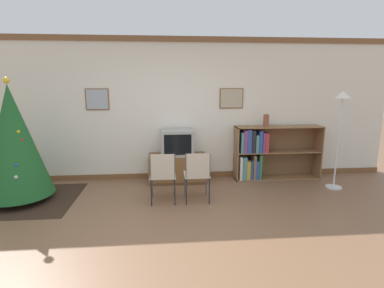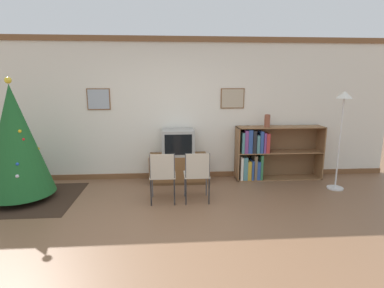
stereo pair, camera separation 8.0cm
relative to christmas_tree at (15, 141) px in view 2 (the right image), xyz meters
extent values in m
plane|color=brown|center=(2.40, -1.43, -0.97)|extent=(24.00, 24.00, 0.00)
cube|color=silver|center=(2.40, 1.02, 0.38)|extent=(8.82, 0.08, 2.70)
cube|color=brown|center=(2.40, 0.97, 1.68)|extent=(8.82, 0.03, 0.10)
cube|color=brown|center=(2.40, 0.97, -0.92)|extent=(8.82, 0.03, 0.10)
cube|color=brown|center=(1.09, 0.97, 0.59)|extent=(0.43, 0.02, 0.40)
cube|color=#9EA8B2|center=(1.09, 0.96, 0.59)|extent=(0.39, 0.01, 0.36)
cube|color=brown|center=(3.63, 0.97, 0.59)|extent=(0.46, 0.02, 0.38)
cube|color=tan|center=(3.63, 0.96, 0.59)|extent=(0.42, 0.01, 0.35)
cube|color=#332319|center=(0.00, 0.00, -0.97)|extent=(1.75, 1.49, 0.01)
cylinder|color=maroon|center=(0.00, 0.00, -0.92)|extent=(0.36, 0.36, 0.10)
cone|color=#1E5B28|center=(0.00, 0.00, 0.01)|extent=(1.05, 1.05, 1.74)
sphere|color=yellow|center=(0.00, 0.00, 0.93)|extent=(0.10, 0.10, 0.10)
sphere|color=silver|center=(0.15, -0.37, -0.47)|extent=(0.05, 0.05, 0.05)
sphere|color=#1E4CB2|center=(0.15, -0.31, -0.29)|extent=(0.05, 0.05, 0.05)
sphere|color=gold|center=(0.28, 0.12, -0.16)|extent=(0.05, 0.05, 0.05)
sphere|color=red|center=(-0.17, 0.30, -0.31)|extent=(0.05, 0.05, 0.05)
sphere|color=gold|center=(-0.33, 0.18, -0.40)|extent=(0.05, 0.05, 0.05)
sphere|color=#1E4CB2|center=(-0.08, 0.12, 0.40)|extent=(0.06, 0.06, 0.06)
sphere|color=gold|center=(0.15, -0.14, 0.17)|extent=(0.05, 0.05, 0.05)
sphere|color=red|center=(0.19, -0.15, 0.05)|extent=(0.04, 0.04, 0.04)
sphere|color=#1E4CB2|center=(0.05, 0.26, -0.01)|extent=(0.06, 0.06, 0.06)
cube|color=brown|center=(2.56, 0.72, -0.95)|extent=(1.04, 0.45, 0.05)
cube|color=brown|center=(2.56, 0.72, -0.69)|extent=(1.08, 0.47, 0.48)
cube|color=#9E9E99|center=(2.56, 0.72, -0.21)|extent=(0.60, 0.45, 0.48)
cube|color=black|center=(2.56, 0.49, -0.21)|extent=(0.49, 0.01, 0.37)
cube|color=#BCB29E|center=(2.30, -0.23, -0.54)|extent=(0.40, 0.40, 0.02)
cube|color=#BCB29E|center=(2.30, -0.42, -0.34)|extent=(0.35, 0.02, 0.38)
cylinder|color=#4C4C51|center=(2.12, -0.05, -0.76)|extent=(0.02, 0.02, 0.42)
cylinder|color=#4C4C51|center=(2.48, -0.05, -0.76)|extent=(0.02, 0.02, 0.42)
cylinder|color=#4C4C51|center=(2.12, -0.41, -0.76)|extent=(0.02, 0.02, 0.42)
cylinder|color=#4C4C51|center=(2.48, -0.41, -0.76)|extent=(0.02, 0.02, 0.42)
cylinder|color=#4C4C51|center=(2.12, -0.41, -0.56)|extent=(0.02, 0.02, 0.82)
cylinder|color=#4C4C51|center=(2.48, -0.41, -0.56)|extent=(0.02, 0.02, 0.82)
cube|color=#BCB29E|center=(2.83, -0.23, -0.54)|extent=(0.40, 0.40, 0.02)
cube|color=#BCB29E|center=(2.83, -0.42, -0.34)|extent=(0.35, 0.02, 0.38)
cylinder|color=#4C4C51|center=(2.65, -0.05, -0.76)|extent=(0.02, 0.02, 0.42)
cylinder|color=#4C4C51|center=(3.01, -0.05, -0.76)|extent=(0.02, 0.02, 0.42)
cylinder|color=#4C4C51|center=(2.65, -0.41, -0.76)|extent=(0.02, 0.02, 0.42)
cylinder|color=#4C4C51|center=(3.01, -0.41, -0.76)|extent=(0.02, 0.02, 0.42)
cylinder|color=#4C4C51|center=(2.65, -0.41, -0.56)|extent=(0.02, 0.02, 0.82)
cylinder|color=#4C4C51|center=(3.01, -0.41, -0.56)|extent=(0.02, 0.02, 0.82)
cube|color=olive|center=(3.71, 0.78, -0.46)|extent=(0.02, 0.36, 1.04)
cube|color=olive|center=(5.37, 0.78, -0.46)|extent=(0.02, 0.36, 1.04)
cube|color=olive|center=(4.54, 0.78, 0.05)|extent=(1.68, 0.36, 0.02)
cube|color=olive|center=(4.54, 0.78, -0.97)|extent=(1.68, 0.36, 0.02)
cube|color=olive|center=(4.54, 0.78, -0.44)|extent=(1.64, 0.36, 0.02)
cube|color=brown|center=(4.54, 0.95, -0.46)|extent=(1.68, 0.01, 1.04)
cube|color=silver|center=(3.78, 0.75, -0.73)|extent=(0.05, 0.29, 0.45)
cube|color=teal|center=(3.85, 0.76, -0.74)|extent=(0.08, 0.30, 0.44)
cube|color=gold|center=(3.93, 0.74, -0.77)|extent=(0.07, 0.26, 0.37)
cube|color=#2D4C93|center=(3.99, 0.74, -0.77)|extent=(0.04, 0.28, 0.37)
cube|color=#756047|center=(4.05, 0.75, -0.72)|extent=(0.05, 0.28, 0.47)
cube|color=#2D4C93|center=(4.11, 0.76, -0.78)|extent=(0.06, 0.30, 0.36)
cube|color=#337547|center=(4.16, 0.76, -0.72)|extent=(0.05, 0.30, 0.48)
cube|color=teal|center=(3.79, 0.72, -0.23)|extent=(0.05, 0.24, 0.39)
cube|color=#7A3D7F|center=(3.85, 0.72, -0.21)|extent=(0.06, 0.23, 0.43)
cube|color=#2D4C93|center=(3.92, 0.73, -0.20)|extent=(0.08, 0.25, 0.45)
cube|color=#232328|center=(4.00, 0.74, -0.21)|extent=(0.06, 0.27, 0.43)
cube|color=teal|center=(4.08, 0.74, -0.26)|extent=(0.06, 0.28, 0.34)
cube|color=#2D4C93|center=(4.14, 0.72, -0.22)|extent=(0.06, 0.24, 0.42)
cube|color=#7A3D7F|center=(4.20, 0.75, -0.23)|extent=(0.04, 0.28, 0.39)
cube|color=#B73333|center=(4.26, 0.72, -0.24)|extent=(0.06, 0.24, 0.37)
cylinder|color=brown|center=(4.26, 0.73, 0.18)|extent=(0.11, 0.11, 0.23)
torus|color=brown|center=(4.26, 0.73, 0.29)|extent=(0.09, 0.09, 0.02)
cylinder|color=silver|center=(5.36, 0.12, -0.96)|extent=(0.28, 0.28, 0.03)
cylinder|color=silver|center=(5.36, 0.12, -0.16)|extent=(0.03, 0.03, 1.58)
cone|color=white|center=(5.36, 0.12, 0.69)|extent=(0.28, 0.28, 0.12)
camera|label=1|loc=(2.36, -4.77, 0.91)|focal=28.00mm
camera|label=2|loc=(2.44, -4.78, 0.91)|focal=28.00mm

